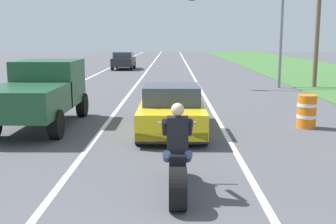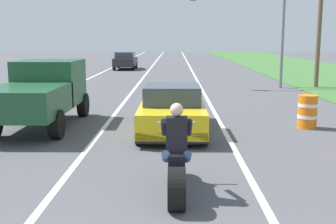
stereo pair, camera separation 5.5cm
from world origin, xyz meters
TOP-DOWN VIEW (x-y plane):
  - lane_stripe_left_solid at (-5.40, 20.00)m, footprint 0.14×120.00m
  - lane_stripe_right_solid at (1.80, 20.00)m, footprint 0.14×120.00m
  - lane_stripe_centre_dashed at (-1.80, 20.00)m, footprint 0.14×120.00m
  - motorcycle_with_rider at (0.37, 3.72)m, footprint 0.70×2.21m
  - sports_car_yellow at (0.27, 8.80)m, footprint 1.84×4.30m
  - pickup_truck_left_lane_dark_green at (-3.71, 9.48)m, footprint 2.02×4.80m
  - traffic_light_mast_near at (4.45, 19.79)m, footprint 5.29×0.34m
  - utility_pole_roadside at (8.03, 19.72)m, footprint 0.24×0.24m
  - construction_barrel_mid at (4.34, 9.35)m, footprint 0.58×0.58m
  - distant_car_far_ahead at (-3.93, 33.56)m, footprint 1.80×4.00m

SIDE VIEW (x-z plane):
  - lane_stripe_left_solid at x=-5.40m, z-range 0.00..0.01m
  - lane_stripe_right_solid at x=1.80m, z-range 0.00..0.01m
  - lane_stripe_centre_dashed at x=-1.80m, z-range 0.00..0.01m
  - construction_barrel_mid at x=4.34m, z-range 0.00..1.00m
  - motorcycle_with_rider at x=0.37m, z-range -0.22..1.40m
  - sports_car_yellow at x=0.27m, z-range -0.05..1.31m
  - distant_car_far_ahead at x=-3.93m, z-range 0.02..1.52m
  - pickup_truck_left_lane_dark_green at x=-3.71m, z-range 0.12..2.10m
  - utility_pole_roadside at x=8.03m, z-range 0.00..7.51m
  - traffic_light_mast_near at x=4.45m, z-range 1.04..7.04m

